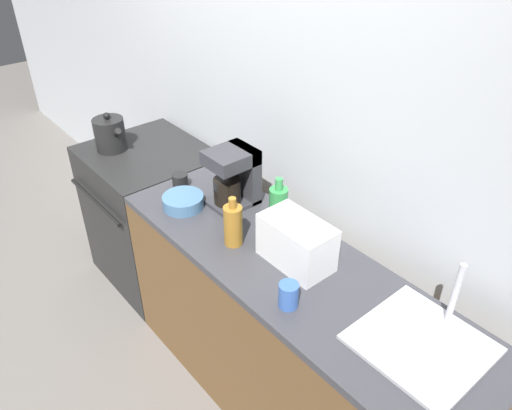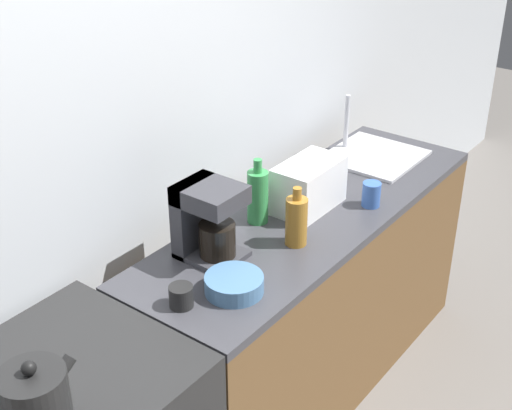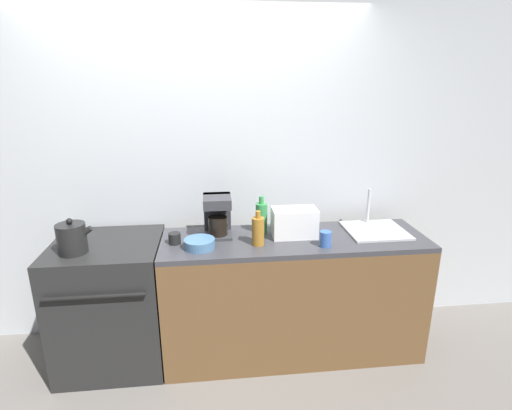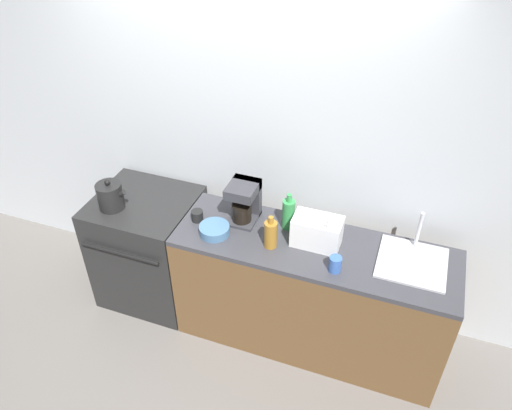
{
  "view_description": "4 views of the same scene",
  "coord_description": "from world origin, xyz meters",
  "px_view_note": "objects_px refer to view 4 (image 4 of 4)",
  "views": [
    {
      "loc": [
        1.82,
        -0.87,
        2.3
      ],
      "look_at": [
        0.41,
        0.32,
        1.08
      ],
      "focal_mm": 35.0,
      "sensor_mm": 36.0,
      "label": 1
    },
    {
      "loc": [
        -1.57,
        -1.09,
        2.35
      ],
      "look_at": [
        0.3,
        0.32,
        1.09
      ],
      "focal_mm": 50.0,
      "sensor_mm": 36.0,
      "label": 2
    },
    {
      "loc": [
        0.1,
        -2.28,
        1.99
      ],
      "look_at": [
        0.39,
        0.33,
        1.16
      ],
      "focal_mm": 28.0,
      "sensor_mm": 36.0,
      "label": 3
    },
    {
      "loc": [
        1.14,
        -2.11,
        3.1
      ],
      "look_at": [
        0.25,
        0.31,
        1.14
      ],
      "focal_mm": 35.0,
      "sensor_mm": 36.0,
      "label": 4
    }
  ],
  "objects_px": {
    "cup_black": "(197,216)",
    "cup_blue": "(335,264)",
    "stove": "(150,247)",
    "kettle": "(110,196)",
    "bottle_green": "(288,214)",
    "toaster": "(317,231)",
    "bowl": "(214,230)",
    "coffee_maker": "(244,200)",
    "bottle_amber": "(271,234)"
  },
  "relations": [
    {
      "from": "cup_black",
      "to": "cup_blue",
      "type": "bearing_deg",
      "value": -9.0
    },
    {
      "from": "stove",
      "to": "cup_black",
      "type": "bearing_deg",
      "value": -7.08
    },
    {
      "from": "stove",
      "to": "kettle",
      "type": "xyz_separation_m",
      "value": [
        -0.16,
        -0.14,
        0.55
      ]
    },
    {
      "from": "kettle",
      "to": "bottle_green",
      "type": "distance_m",
      "value": 1.27
    },
    {
      "from": "kettle",
      "to": "cup_blue",
      "type": "bearing_deg",
      "value": -2.9
    },
    {
      "from": "kettle",
      "to": "bottle_green",
      "type": "bearing_deg",
      "value": 9.86
    },
    {
      "from": "stove",
      "to": "toaster",
      "type": "xyz_separation_m",
      "value": [
        1.31,
        -0.02,
        0.55
      ]
    },
    {
      "from": "cup_blue",
      "to": "bottle_green",
      "type": "bearing_deg",
      "value": 142.6
    },
    {
      "from": "kettle",
      "to": "cup_blue",
      "type": "relative_size",
      "value": 2.22
    },
    {
      "from": "stove",
      "to": "bowl",
      "type": "relative_size",
      "value": 4.48
    },
    {
      "from": "coffee_maker",
      "to": "kettle",
      "type": "bearing_deg",
      "value": -167.0
    },
    {
      "from": "kettle",
      "to": "bowl",
      "type": "bearing_deg",
      "value": -1.05
    },
    {
      "from": "bottle_amber",
      "to": "cup_blue",
      "type": "relative_size",
      "value": 2.26
    },
    {
      "from": "stove",
      "to": "bottle_green",
      "type": "height_order",
      "value": "bottle_green"
    },
    {
      "from": "kettle",
      "to": "bowl",
      "type": "distance_m",
      "value": 0.81
    },
    {
      "from": "bottle_amber",
      "to": "bottle_green",
      "type": "bearing_deg",
      "value": 77.01
    },
    {
      "from": "bottle_amber",
      "to": "cup_blue",
      "type": "height_order",
      "value": "bottle_amber"
    },
    {
      "from": "coffee_maker",
      "to": "bowl",
      "type": "relative_size",
      "value": 1.42
    },
    {
      "from": "kettle",
      "to": "bottle_amber",
      "type": "relative_size",
      "value": 0.98
    },
    {
      "from": "cup_black",
      "to": "bowl",
      "type": "xyz_separation_m",
      "value": [
        0.17,
        -0.09,
        -0.01
      ]
    },
    {
      "from": "bottle_green",
      "to": "bowl",
      "type": "relative_size",
      "value": 1.34
    },
    {
      "from": "coffee_maker",
      "to": "toaster",
      "type": "bearing_deg",
      "value": -10.08
    },
    {
      "from": "toaster",
      "to": "cup_blue",
      "type": "height_order",
      "value": "toaster"
    },
    {
      "from": "kettle",
      "to": "bottle_green",
      "type": "xyz_separation_m",
      "value": [
        1.25,
        0.22,
        0.02
      ]
    },
    {
      "from": "toaster",
      "to": "cup_black",
      "type": "bearing_deg",
      "value": -176.99
    },
    {
      "from": "toaster",
      "to": "kettle",
      "type": "bearing_deg",
      "value": -175.35
    },
    {
      "from": "coffee_maker",
      "to": "cup_black",
      "type": "relative_size",
      "value": 3.54
    },
    {
      "from": "bottle_amber",
      "to": "kettle",
      "type": "bearing_deg",
      "value": 179.83
    },
    {
      "from": "cup_blue",
      "to": "coffee_maker",
      "type": "bearing_deg",
      "value": 157.15
    },
    {
      "from": "kettle",
      "to": "cup_blue",
      "type": "xyz_separation_m",
      "value": [
        1.64,
        -0.08,
        -0.05
      ]
    },
    {
      "from": "bottle_green",
      "to": "stove",
      "type": "bearing_deg",
      "value": -175.7
    },
    {
      "from": "cup_blue",
      "to": "bowl",
      "type": "height_order",
      "value": "cup_blue"
    },
    {
      "from": "bottle_amber",
      "to": "cup_black",
      "type": "height_order",
      "value": "bottle_amber"
    },
    {
      "from": "toaster",
      "to": "cup_blue",
      "type": "distance_m",
      "value": 0.27
    },
    {
      "from": "kettle",
      "to": "coffee_maker",
      "type": "bearing_deg",
      "value": 13.0
    },
    {
      "from": "bottle_green",
      "to": "cup_black",
      "type": "distance_m",
      "value": 0.63
    },
    {
      "from": "stove",
      "to": "kettle",
      "type": "bearing_deg",
      "value": -139.64
    },
    {
      "from": "coffee_maker",
      "to": "bowl",
      "type": "distance_m",
      "value": 0.29
    },
    {
      "from": "kettle",
      "to": "bottle_green",
      "type": "height_order",
      "value": "bottle_green"
    },
    {
      "from": "kettle",
      "to": "toaster",
      "type": "distance_m",
      "value": 1.48
    },
    {
      "from": "stove",
      "to": "kettle",
      "type": "relative_size",
      "value": 3.9
    },
    {
      "from": "stove",
      "to": "cup_black",
      "type": "distance_m",
      "value": 0.68
    },
    {
      "from": "cup_black",
      "to": "bowl",
      "type": "relative_size",
      "value": 0.4
    },
    {
      "from": "bottle_green",
      "to": "cup_blue",
      "type": "relative_size",
      "value": 2.59
    },
    {
      "from": "stove",
      "to": "cup_black",
      "type": "height_order",
      "value": "cup_black"
    },
    {
      "from": "stove",
      "to": "toaster",
      "type": "distance_m",
      "value": 1.42
    },
    {
      "from": "bowl",
      "to": "stove",
      "type": "bearing_deg",
      "value": 166.87
    },
    {
      "from": "bottle_amber",
      "to": "bowl",
      "type": "bearing_deg",
      "value": -178.4
    },
    {
      "from": "bowl",
      "to": "cup_black",
      "type": "bearing_deg",
      "value": 151.28
    },
    {
      "from": "bottle_amber",
      "to": "cup_blue",
      "type": "xyz_separation_m",
      "value": [
        0.44,
        -0.08,
        -0.05
      ]
    }
  ]
}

